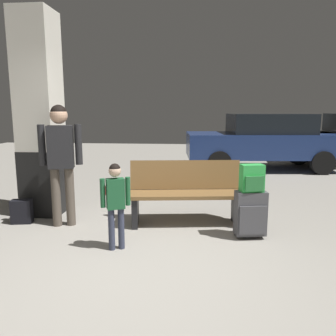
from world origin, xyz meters
The scene contains 9 objects.
ground_plane centered at (0.00, 4.00, -0.05)m, with size 18.00×18.00×0.10m, color gray.
structural_pillar centered at (-1.75, 1.88, 1.51)m, with size 0.57×0.57×3.04m.
bench centered at (0.48, 1.60, 0.44)m, with size 1.65×0.72×0.89m.
suitcase centered at (1.31, 1.10, 0.32)m, with size 0.41×0.28×0.60m.
backpack_bright centered at (1.31, 1.10, 0.77)m, with size 0.31×0.24×0.34m.
child centered at (-0.29, 0.59, 0.62)m, with size 0.32×0.19×1.01m.
adult centered at (-1.23, 1.34, 1.04)m, with size 0.56×0.28×1.68m.
backpack_dark_floor centered at (-1.87, 1.38, 0.17)m, with size 0.30×0.23×0.34m.
parked_car_near centered at (2.43, 6.29, 0.81)m, with size 4.24×2.09×1.51m.
Camera 1 is at (0.65, -3.04, 1.60)m, focal length 35.79 mm.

